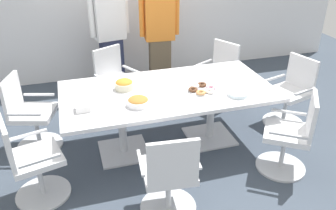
{
  "coord_description": "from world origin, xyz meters",
  "views": [
    {
      "loc": [
        -1.02,
        -3.4,
        2.45
      ],
      "look_at": [
        0.0,
        0.0,
        0.55
      ],
      "focal_mm": 37.09,
      "sensor_mm": 36.0,
      "label": 1
    }
  ],
  "objects_px": {
    "office_chair_0": "(169,179)",
    "office_chair_2": "(290,95)",
    "person_standing_1": "(160,34)",
    "office_chair_3": "(218,77)",
    "office_chair_4": "(116,84)",
    "napkin_pile": "(83,107)",
    "person_standing_0": "(110,33)",
    "snack_bowl_chips_orange": "(124,84)",
    "office_chair_1": "(291,138)",
    "plate_stack": "(238,94)",
    "donut_platter": "(202,89)",
    "office_chair_6": "(31,164)",
    "conference_table": "(168,99)",
    "snack_bowl_pretzels": "(138,101)",
    "office_chair_5": "(30,117)"
  },
  "relations": [
    {
      "from": "office_chair_0",
      "to": "office_chair_6",
      "type": "height_order",
      "value": "same"
    },
    {
      "from": "office_chair_0",
      "to": "napkin_pile",
      "type": "height_order",
      "value": "office_chair_0"
    },
    {
      "from": "office_chair_3",
      "to": "office_chair_4",
      "type": "bearing_deg",
      "value": 54.75
    },
    {
      "from": "office_chair_1",
      "to": "snack_bowl_chips_orange",
      "type": "xyz_separation_m",
      "value": [
        -1.59,
        0.99,
        0.4
      ]
    },
    {
      "from": "office_chair_5",
      "to": "donut_platter",
      "type": "bearing_deg",
      "value": 90.32
    },
    {
      "from": "office_chair_2",
      "to": "snack_bowl_pretzels",
      "type": "height_order",
      "value": "office_chair_2"
    },
    {
      "from": "person_standing_0",
      "to": "plate_stack",
      "type": "bearing_deg",
      "value": 105.64
    },
    {
      "from": "office_chair_2",
      "to": "person_standing_1",
      "type": "bearing_deg",
      "value": 26.46
    },
    {
      "from": "snack_bowl_pretzels",
      "to": "donut_platter",
      "type": "xyz_separation_m",
      "value": [
        0.76,
        0.14,
        -0.02
      ]
    },
    {
      "from": "office_chair_1",
      "to": "person_standing_0",
      "type": "height_order",
      "value": "person_standing_0"
    },
    {
      "from": "office_chair_1",
      "to": "plate_stack",
      "type": "distance_m",
      "value": 0.73
    },
    {
      "from": "napkin_pile",
      "to": "person_standing_0",
      "type": "bearing_deg",
      "value": 73.58
    },
    {
      "from": "office_chair_5",
      "to": "snack_bowl_pretzels",
      "type": "height_order",
      "value": "office_chair_5"
    },
    {
      "from": "snack_bowl_pretzels",
      "to": "napkin_pile",
      "type": "xyz_separation_m",
      "value": [
        -0.56,
        0.06,
        -0.01
      ]
    },
    {
      "from": "office_chair_6",
      "to": "napkin_pile",
      "type": "xyz_separation_m",
      "value": [
        0.55,
        0.29,
        0.38
      ]
    },
    {
      "from": "office_chair_1",
      "to": "donut_platter",
      "type": "xyz_separation_m",
      "value": [
        -0.76,
        0.69,
        0.36
      ]
    },
    {
      "from": "office_chair_4",
      "to": "office_chair_1",
      "type": "bearing_deg",
      "value": 101.86
    },
    {
      "from": "person_standing_1",
      "to": "office_chair_2",
      "type": "bearing_deg",
      "value": 136.23
    },
    {
      "from": "person_standing_0",
      "to": "snack_bowl_chips_orange",
      "type": "xyz_separation_m",
      "value": [
        -0.09,
        -1.58,
        -0.13
      ]
    },
    {
      "from": "office_chair_6",
      "to": "plate_stack",
      "type": "bearing_deg",
      "value": 79.07
    },
    {
      "from": "office_chair_3",
      "to": "office_chair_6",
      "type": "relative_size",
      "value": 1.0
    },
    {
      "from": "office_chair_1",
      "to": "person_standing_1",
      "type": "bearing_deg",
      "value": 52.69
    },
    {
      "from": "person_standing_1",
      "to": "snack_bowl_chips_orange",
      "type": "distance_m",
      "value": 1.63
    },
    {
      "from": "snack_bowl_pretzels",
      "to": "donut_platter",
      "type": "relative_size",
      "value": 0.75
    },
    {
      "from": "plate_stack",
      "to": "napkin_pile",
      "type": "xyz_separation_m",
      "value": [
        -1.65,
        0.15,
        0.01
      ]
    },
    {
      "from": "conference_table",
      "to": "snack_bowl_pretzels",
      "type": "height_order",
      "value": "snack_bowl_pretzels"
    },
    {
      "from": "conference_table",
      "to": "donut_platter",
      "type": "distance_m",
      "value": 0.41
    },
    {
      "from": "office_chair_4",
      "to": "snack_bowl_pretzels",
      "type": "height_order",
      "value": "office_chair_4"
    },
    {
      "from": "office_chair_1",
      "to": "office_chair_4",
      "type": "distance_m",
      "value": 2.46
    },
    {
      "from": "office_chair_0",
      "to": "office_chair_2",
      "type": "relative_size",
      "value": 1.0
    },
    {
      "from": "office_chair_1",
      "to": "napkin_pile",
      "type": "bearing_deg",
      "value": 108.26
    },
    {
      "from": "office_chair_1",
      "to": "plate_stack",
      "type": "xyz_separation_m",
      "value": [
        -0.43,
        0.46,
        0.37
      ]
    },
    {
      "from": "conference_table",
      "to": "office_chair_0",
      "type": "relative_size",
      "value": 2.64
    },
    {
      "from": "office_chair_0",
      "to": "office_chair_2",
      "type": "xyz_separation_m",
      "value": [
        2.01,
        1.14,
        0.0
      ]
    },
    {
      "from": "person_standing_1",
      "to": "napkin_pile",
      "type": "height_order",
      "value": "person_standing_1"
    },
    {
      "from": "person_standing_0",
      "to": "plate_stack",
      "type": "height_order",
      "value": "person_standing_0"
    },
    {
      "from": "office_chair_0",
      "to": "office_chair_2",
      "type": "bearing_deg",
      "value": 34.96
    },
    {
      "from": "office_chair_0",
      "to": "donut_platter",
      "type": "distance_m",
      "value": 1.21
    },
    {
      "from": "person_standing_0",
      "to": "plate_stack",
      "type": "relative_size",
      "value": 8.15
    },
    {
      "from": "office_chair_2",
      "to": "office_chair_4",
      "type": "relative_size",
      "value": 1.0
    },
    {
      "from": "conference_table",
      "to": "person_standing_1",
      "type": "distance_m",
      "value": 1.63
    },
    {
      "from": "plate_stack",
      "to": "office_chair_4",
      "type": "bearing_deg",
      "value": 128.57
    },
    {
      "from": "office_chair_1",
      "to": "donut_platter",
      "type": "height_order",
      "value": "office_chair_1"
    },
    {
      "from": "snack_bowl_chips_orange",
      "to": "plate_stack",
      "type": "distance_m",
      "value": 1.28
    },
    {
      "from": "napkin_pile",
      "to": "conference_table",
      "type": "bearing_deg",
      "value": 12.58
    },
    {
      "from": "snack_bowl_pretzels",
      "to": "office_chair_4",
      "type": "bearing_deg",
      "value": 91.94
    },
    {
      "from": "conference_table",
      "to": "office_chair_3",
      "type": "height_order",
      "value": "office_chair_3"
    },
    {
      "from": "office_chair_0",
      "to": "person_standing_1",
      "type": "xyz_separation_m",
      "value": [
        0.65,
        2.66,
        0.51
      ]
    },
    {
      "from": "office_chair_4",
      "to": "office_chair_6",
      "type": "height_order",
      "value": "same"
    },
    {
      "from": "office_chair_2",
      "to": "office_chair_3",
      "type": "height_order",
      "value": "same"
    }
  ]
}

